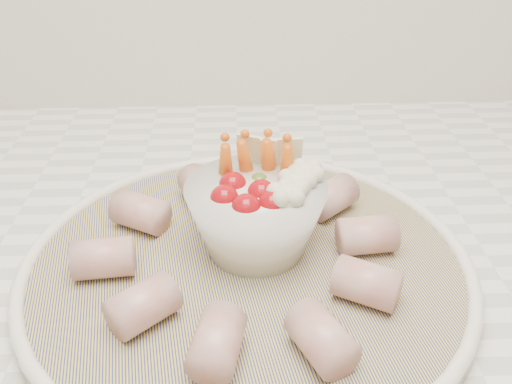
{
  "coord_description": "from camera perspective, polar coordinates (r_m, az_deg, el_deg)",
  "views": [
    {
      "loc": [
        0.05,
        0.97,
        1.24
      ],
      "look_at": [
        0.07,
        1.38,
        0.99
      ],
      "focal_mm": 40.0,
      "sensor_mm": 36.0,
      "label": 1
    }
  ],
  "objects": [
    {
      "name": "serving_platter",
      "position": [
        0.5,
        -0.91,
        -7.31
      ],
      "size": [
        0.45,
        0.45,
        0.02
      ],
      "color": "navy",
      "rests_on": "kitchen_counter"
    },
    {
      "name": "veggie_bowl",
      "position": [
        0.49,
        0.17,
        -2.06
      ],
      "size": [
        0.12,
        0.12,
        0.1
      ],
      "color": "white",
      "rests_on": "serving_platter"
    },
    {
      "name": "cured_meat_rolls",
      "position": [
        0.49,
        -1.02,
        -5.39
      ],
      "size": [
        0.28,
        0.28,
        0.03
      ],
      "color": "#AD4F4F",
      "rests_on": "serving_platter"
    }
  ]
}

